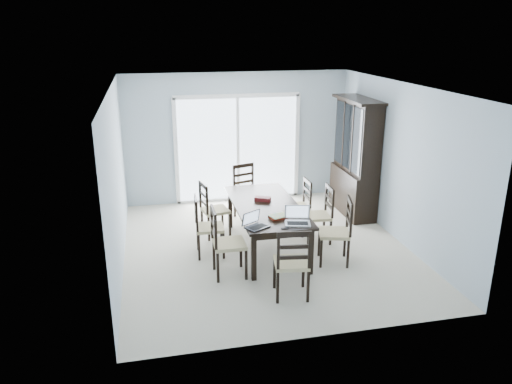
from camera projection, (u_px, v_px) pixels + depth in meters
floor at (266, 248)px, 8.13m from camera, size 5.00×5.00×0.00m
ceiling at (267, 86)px, 7.31m from camera, size 5.00×5.00×0.00m
back_wall at (237, 138)px, 10.03m from camera, size 4.50×0.02×2.60m
wall_left at (117, 181)px, 7.26m from camera, size 0.02×5.00×2.60m
wall_right at (400, 163)px, 8.18m from camera, size 0.02×5.00×2.60m
balcony at (230, 187)px, 11.39m from camera, size 4.50×2.00×0.10m
railing at (223, 151)px, 12.12m from camera, size 4.50×0.06×1.10m
dining_table at (266, 209)px, 7.92m from camera, size 1.00×2.20×0.75m
china_hutch at (356, 159)px, 9.36m from camera, size 0.50×1.38×2.20m
sliding_door at (238, 148)px, 10.08m from camera, size 2.52×0.05×2.18m
chair_left_near at (222, 235)px, 7.05m from camera, size 0.46×0.45×1.19m
chair_left_mid at (204, 220)px, 7.72m from camera, size 0.45×0.44×1.11m
chair_left_far at (210, 204)px, 8.42m from camera, size 0.50×0.49×1.11m
chair_right_near at (341, 224)px, 7.46m from camera, size 0.55×0.54×1.17m
chair_right_mid at (323, 208)px, 8.23m from camera, size 0.45×0.44×1.10m
chair_right_far at (301, 200)px, 8.72m from camera, size 0.41×0.40×1.05m
chair_end_near at (293, 256)px, 6.43m from camera, size 0.50×0.51×1.17m
chair_end_far at (246, 185)px, 9.29m from camera, size 0.55×0.56×1.16m
laptop_dark at (257, 224)px, 6.98m from camera, size 0.39×0.35×0.22m
laptop_silver at (298, 220)px, 7.11m from camera, size 0.41×0.33×0.25m
book_stack at (278, 217)px, 7.34m from camera, size 0.32×0.28×0.04m
cell_phone at (285, 228)px, 6.97m from camera, size 0.11×0.07×0.01m
game_box at (263, 199)px, 8.06m from camera, size 0.28×0.22×0.06m
hot_tub at (216, 167)px, 11.17m from camera, size 1.73×1.56×0.86m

